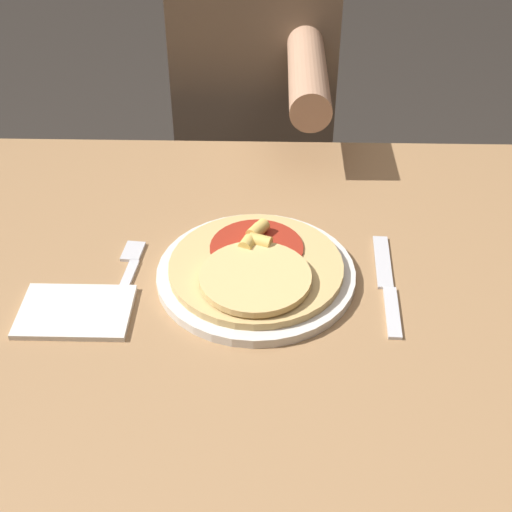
{
  "coord_description": "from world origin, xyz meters",
  "views": [
    {
      "loc": [
        -0.03,
        -0.76,
        1.39
      ],
      "look_at": [
        -0.05,
        0.02,
        0.78
      ],
      "focal_mm": 50.0,
      "sensor_mm": 36.0,
      "label": 1
    }
  ],
  "objects_px": {
    "fork": "(127,273)",
    "knife": "(387,285)",
    "dining_table": "(287,345)",
    "person_diner": "(256,102)",
    "plate": "(256,274)",
    "pizza": "(256,267)"
  },
  "relations": [
    {
      "from": "dining_table",
      "to": "pizza",
      "type": "relative_size",
      "value": 4.85
    },
    {
      "from": "dining_table",
      "to": "knife",
      "type": "xyz_separation_m",
      "value": [
        0.14,
        0.01,
        0.11
      ]
    },
    {
      "from": "dining_table",
      "to": "fork",
      "type": "xyz_separation_m",
      "value": [
        -0.23,
        0.03,
        0.11
      ]
    },
    {
      "from": "pizza",
      "to": "person_diner",
      "type": "height_order",
      "value": "person_diner"
    },
    {
      "from": "knife",
      "to": "person_diner",
      "type": "distance_m",
      "value": 0.71
    },
    {
      "from": "fork",
      "to": "person_diner",
      "type": "xyz_separation_m",
      "value": [
        0.17,
        0.67,
        -0.05
      ]
    },
    {
      "from": "knife",
      "to": "person_diner",
      "type": "xyz_separation_m",
      "value": [
        -0.2,
        0.68,
        -0.05
      ]
    },
    {
      "from": "dining_table",
      "to": "pizza",
      "type": "height_order",
      "value": "pizza"
    },
    {
      "from": "dining_table",
      "to": "knife",
      "type": "distance_m",
      "value": 0.18
    },
    {
      "from": "fork",
      "to": "plate",
      "type": "bearing_deg",
      "value": -0.91
    },
    {
      "from": "dining_table",
      "to": "person_diner",
      "type": "relative_size",
      "value": 1.0
    },
    {
      "from": "pizza",
      "to": "knife",
      "type": "relative_size",
      "value": 1.12
    },
    {
      "from": "dining_table",
      "to": "person_diner",
      "type": "xyz_separation_m",
      "value": [
        -0.06,
        0.69,
        0.06
      ]
    },
    {
      "from": "plate",
      "to": "fork",
      "type": "relative_size",
      "value": 1.59
    },
    {
      "from": "knife",
      "to": "pizza",
      "type": "bearing_deg",
      "value": 176.93
    },
    {
      "from": "dining_table",
      "to": "person_diner",
      "type": "height_order",
      "value": "person_diner"
    },
    {
      "from": "plate",
      "to": "pizza",
      "type": "height_order",
      "value": "pizza"
    },
    {
      "from": "plate",
      "to": "fork",
      "type": "distance_m",
      "value": 0.18
    },
    {
      "from": "pizza",
      "to": "fork",
      "type": "height_order",
      "value": "pizza"
    },
    {
      "from": "dining_table",
      "to": "plate",
      "type": "relative_size",
      "value": 4.24
    },
    {
      "from": "fork",
      "to": "knife",
      "type": "xyz_separation_m",
      "value": [
        0.37,
        -0.02,
        0.0
      ]
    },
    {
      "from": "plate",
      "to": "knife",
      "type": "xyz_separation_m",
      "value": [
        0.18,
        -0.01,
        -0.0
      ]
    }
  ]
}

